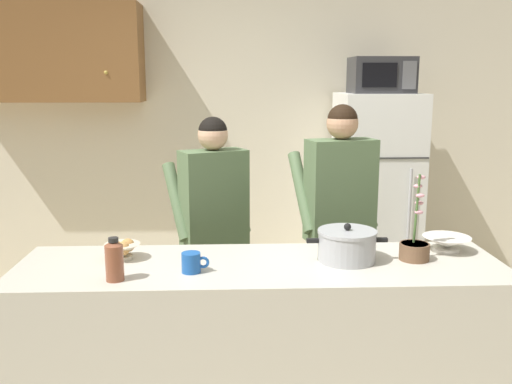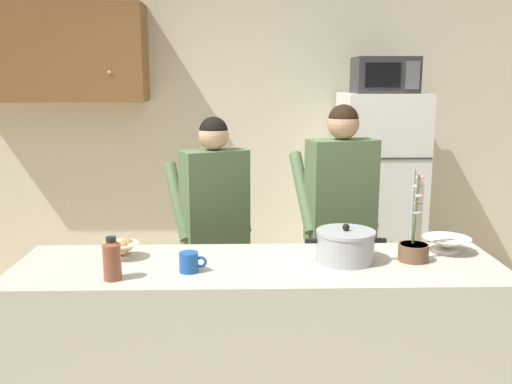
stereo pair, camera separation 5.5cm
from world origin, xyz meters
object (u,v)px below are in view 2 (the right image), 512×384
at_px(bottle_near_edge, 112,259).
at_px(refrigerator, 379,198).
at_px(microwave, 385,75).
at_px(empty_bowl, 446,244).
at_px(bread_bowl, 121,249).
at_px(person_near_pot, 214,213).
at_px(person_by_sink, 340,204).
at_px(potted_orchid, 414,248).
at_px(cooking_pot, 345,246).
at_px(coffee_mug, 189,262).

bearing_deg(bottle_near_edge, refrigerator, 50.20).
height_order(microwave, empty_bowl, microwave).
bearing_deg(refrigerator, bread_bowl, -134.76).
bearing_deg(person_near_pot, bottle_near_edge, -112.05).
relative_size(person_by_sink, potted_orchid, 3.79).
bearing_deg(cooking_pot, bread_bowl, 176.50).
bearing_deg(cooking_pot, refrigerator, 71.45).
relative_size(cooking_pot, bottle_near_edge, 2.03).
xyz_separation_m(refrigerator, potted_orchid, (-0.27, -1.82, 0.14)).
relative_size(person_near_pot, empty_bowl, 6.36).
distance_m(person_by_sink, coffee_mug, 1.25).
bearing_deg(refrigerator, empty_bowl, -91.82).
height_order(person_near_pot, coffee_mug, person_near_pot).
bearing_deg(cooking_pot, person_by_sink, 82.16).
relative_size(cooking_pot, bread_bowl, 2.24).
xyz_separation_m(coffee_mug, bread_bowl, (-0.36, 0.21, 0.00)).
xyz_separation_m(refrigerator, bread_bowl, (-1.73, -1.75, 0.12)).
bearing_deg(person_near_pot, empty_bowl, -27.50).
relative_size(cooking_pot, coffee_mug, 3.09).
bearing_deg(bread_bowl, person_near_pot, 58.56).
relative_size(microwave, bread_bowl, 2.65).
distance_m(microwave, person_near_pot, 1.86).
bearing_deg(potted_orchid, coffee_mug, -172.73).
bearing_deg(person_by_sink, person_near_pot, 178.76).
distance_m(coffee_mug, bottle_near_edge, 0.36).
bearing_deg(empty_bowl, person_near_pot, 152.50).
xyz_separation_m(refrigerator, empty_bowl, (-0.05, -1.69, 0.12)).
distance_m(microwave, empty_bowl, 1.88).
bearing_deg(empty_bowl, potted_orchid, -148.38).
bearing_deg(cooking_pot, coffee_mug, -169.52).
xyz_separation_m(person_near_pot, empty_bowl, (1.25, -0.65, -0.02)).
height_order(coffee_mug, potted_orchid, potted_orchid).
relative_size(refrigerator, microwave, 3.55).
bearing_deg(empty_bowl, person_by_sink, 125.58).
xyz_separation_m(refrigerator, person_near_pot, (-1.30, -1.04, 0.13)).
height_order(bread_bowl, empty_bowl, bread_bowl).
bearing_deg(bread_bowl, empty_bowl, 2.14).
distance_m(bread_bowl, bottle_near_edge, 0.31).
bearing_deg(coffee_mug, microwave, 54.69).
bearing_deg(empty_bowl, coffee_mug, -168.33).
distance_m(microwave, person_by_sink, 1.40).
relative_size(person_near_pot, bottle_near_edge, 7.94).
xyz_separation_m(empty_bowl, bottle_near_edge, (-1.66, -0.37, 0.05)).
distance_m(microwave, bottle_near_edge, 2.78).
bearing_deg(microwave, person_by_sink, -116.06).
distance_m(person_near_pot, bottle_near_edge, 1.10).
relative_size(person_near_pot, person_by_sink, 0.96).
relative_size(refrigerator, bottle_near_edge, 8.51).
xyz_separation_m(bread_bowl, empty_bowl, (1.68, 0.06, -0.01)).
bearing_deg(person_near_pot, bread_bowl, -121.44).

